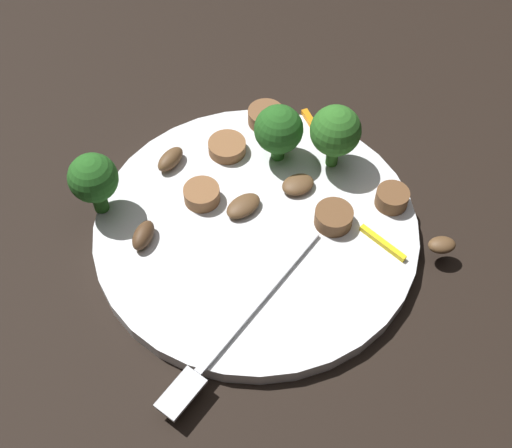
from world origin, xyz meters
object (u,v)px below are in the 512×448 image
(sausage_slice_2, at_px, (227,147))
(sausage_slice_3, at_px, (392,198))
(sausage_slice_0, at_px, (266,116))
(mushroom_2, at_px, (298,184))
(broccoli_floret_2, at_px, (279,130))
(sausage_slice_4, at_px, (202,194))
(sausage_slice_1, at_px, (334,217))
(pepper_strip_1, at_px, (314,127))
(plate, at_px, (256,229))
(mushroom_4, at_px, (143,235))
(fork, at_px, (234,330))
(mushroom_1, at_px, (170,159))
(mushroom_3, at_px, (442,245))
(broccoli_floret_0, at_px, (335,132))
(broccoli_floret_1, at_px, (93,179))
(pepper_strip_0, at_px, (383,243))
(mushroom_0, at_px, (240,207))

(sausage_slice_2, relative_size, sausage_slice_3, 1.22)
(sausage_slice_0, bearing_deg, mushroom_2, 73.57)
(broccoli_floret_2, relative_size, sausage_slice_0, 1.68)
(sausage_slice_3, distance_m, sausage_slice_4, 0.15)
(sausage_slice_1, bearing_deg, pepper_strip_1, -119.68)
(plate, relative_size, mushroom_2, 9.35)
(broccoli_floret_2, height_order, mushroom_4, broccoli_floret_2)
(fork, xyz_separation_m, pepper_strip_1, (-0.17, -0.12, 0.00))
(mushroom_1, bearing_deg, sausage_slice_1, 120.16)
(mushroom_3, bearing_deg, broccoli_floret_0, -83.30)
(sausage_slice_0, height_order, sausage_slice_1, same)
(sausage_slice_0, height_order, sausage_slice_3, same)
(mushroom_4, bearing_deg, sausage_slice_4, -171.75)
(broccoli_floret_1, height_order, pepper_strip_0, broccoli_floret_1)
(sausage_slice_1, relative_size, sausage_slice_4, 1.03)
(fork, relative_size, sausage_slice_2, 5.40)
(sausage_slice_1, xyz_separation_m, mushroom_1, (0.07, -0.13, -0.00))
(plate, relative_size, sausage_slice_2, 7.96)
(fork, height_order, pepper_strip_1, same)
(broccoli_floret_1, relative_size, mushroom_3, 2.68)
(plate, height_order, mushroom_2, mushroom_2)
(plate, relative_size, mushroom_0, 8.26)
(broccoli_floret_1, distance_m, mushroom_4, 0.06)
(pepper_strip_1, bearing_deg, sausage_slice_4, 4.98)
(fork, bearing_deg, broccoli_floret_0, -169.90)
(broccoli_floret_1, xyz_separation_m, mushroom_1, (-0.07, -0.01, -0.03))
(mushroom_3, xyz_separation_m, mushroom_4, (0.18, -0.14, 0.00))
(fork, xyz_separation_m, sausage_slice_1, (-0.12, -0.03, 0.01))
(broccoli_floret_0, relative_size, mushroom_2, 2.17)
(sausage_slice_3, distance_m, mushroom_2, 0.08)
(mushroom_2, distance_m, mushroom_3, 0.12)
(mushroom_1, xyz_separation_m, mushroom_4, (0.06, 0.06, 0.00))
(mushroom_2, distance_m, pepper_strip_0, 0.09)
(mushroom_3, bearing_deg, fork, -10.94)
(sausage_slice_0, bearing_deg, pepper_strip_0, 88.79)
(sausage_slice_1, xyz_separation_m, mushroom_3, (-0.05, 0.07, -0.00))
(mushroom_3, bearing_deg, pepper_strip_1, -89.67)
(sausage_slice_1, bearing_deg, mushroom_1, -59.84)
(sausage_slice_1, bearing_deg, sausage_slice_4, -47.66)
(broccoli_floret_0, height_order, sausage_slice_4, broccoli_floret_0)
(mushroom_2, bearing_deg, pepper_strip_1, -139.02)
(mushroom_0, xyz_separation_m, mushroom_1, (0.02, -0.08, 0.00))
(sausage_slice_3, distance_m, pepper_strip_0, 0.04)
(pepper_strip_1, bearing_deg, mushroom_4, 6.04)
(mushroom_4, xyz_separation_m, pepper_strip_0, (-0.15, 0.11, -0.00))
(mushroom_4, bearing_deg, plate, 155.21)
(sausage_slice_0, bearing_deg, fork, 48.34)
(mushroom_3, bearing_deg, pepper_strip_0, -39.65)
(sausage_slice_2, bearing_deg, mushroom_0, 65.62)
(sausage_slice_2, xyz_separation_m, pepper_strip_0, (-0.04, 0.15, -0.00))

